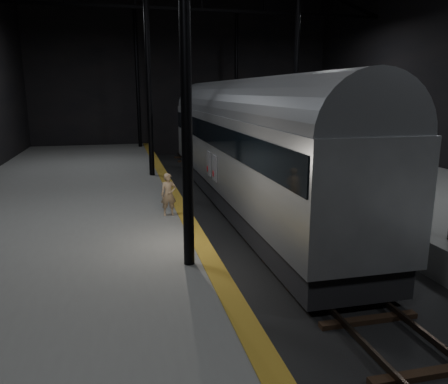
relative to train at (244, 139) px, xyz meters
name	(u,v)px	position (x,y,z in m)	size (l,w,h in m)	color
ground	(277,238)	(0.00, -4.50, -3.09)	(44.00, 44.00, 0.00)	black
platform_left	(54,241)	(-7.50, -4.50, -2.59)	(9.00, 43.80, 1.00)	#585855
tactile_strip	(187,217)	(-3.25, -4.50, -2.09)	(0.50, 43.80, 0.01)	brown
track	(277,236)	(0.00, -4.50, -3.03)	(2.40, 43.00, 0.24)	#3F3328
train	(244,139)	(0.00, 0.00, 0.00)	(3.10, 20.75, 5.55)	#919498
woman	(168,194)	(-3.80, -4.07, -1.37)	(0.53, 0.35, 1.46)	#997D5E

